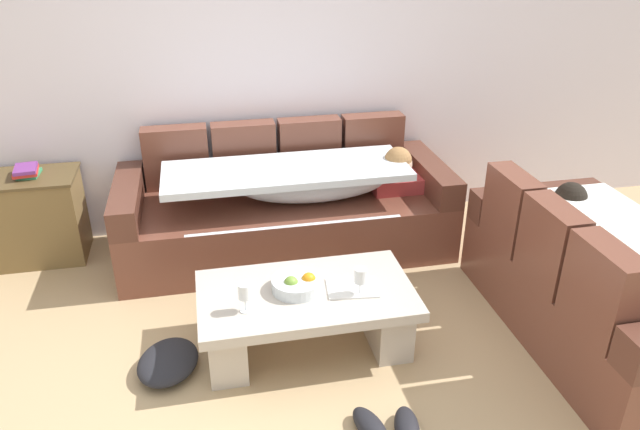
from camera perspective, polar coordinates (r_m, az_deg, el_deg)
The scene contains 13 objects.
ground_plane at distance 3.24m, azimuth -2.34°, elevation -17.45°, with size 14.00×14.00×0.00m, color tan.
back_wall at distance 4.56m, azimuth -7.37°, elevation 14.96°, with size 9.00×0.10×2.70m, color white.
couch_along_wall at distance 4.41m, azimuth -2.83°, elevation 0.73°, with size 2.36×0.92×0.88m.
couch_near_window at distance 3.84m, azimuth 24.90°, elevation -6.14°, with size 0.92×1.71×0.88m.
coffee_table at distance 3.44m, azimuth -1.32°, elevation -9.17°, with size 1.20×0.68×0.38m.
fruit_bowl at distance 3.35m, azimuth -2.20°, elevation -6.55°, with size 0.28×0.28×0.10m.
wine_glass_near_left at distance 3.16m, azimuth -7.17°, elevation -7.32°, with size 0.07×0.07×0.17m.
wine_glass_near_right at distance 3.27m, azimuth 3.85°, elevation -5.88°, with size 0.07×0.07×0.17m.
open_magazine at distance 3.38m, azimuth 3.08°, elevation -6.92°, with size 0.28×0.21×0.01m, color white.
side_cabinet at distance 4.74m, azimuth -25.80°, elevation -0.25°, with size 0.72×0.44×0.64m.
book_stack_on_cabinet at distance 4.60m, azimuth -26.12°, elevation 3.78°, with size 0.18×0.23×0.07m.
pair_of_shoes at distance 3.07m, azimuth 6.54°, elevation -19.41°, with size 0.35×0.33×0.09m.
crumpled_garment at distance 3.48m, azimuth -14.25°, elevation -13.38°, with size 0.40×0.32×0.12m, color #232328.
Camera 1 is at (-0.35, -2.31, 2.24)m, focal length 33.67 mm.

